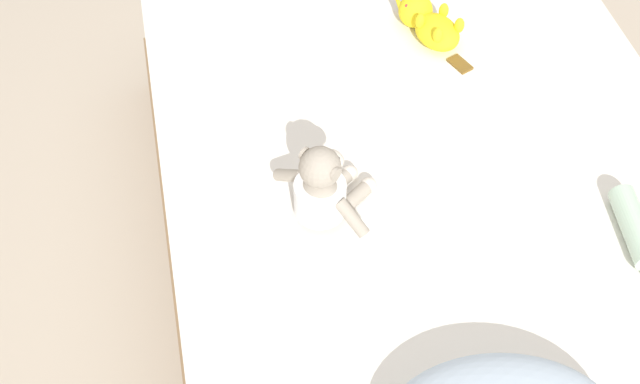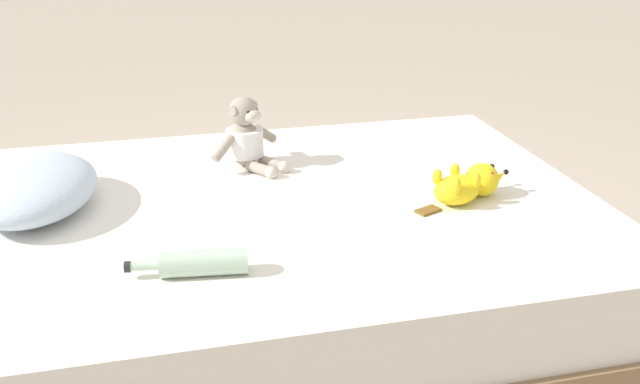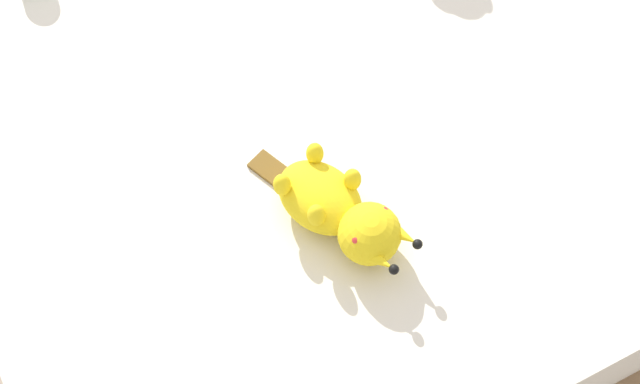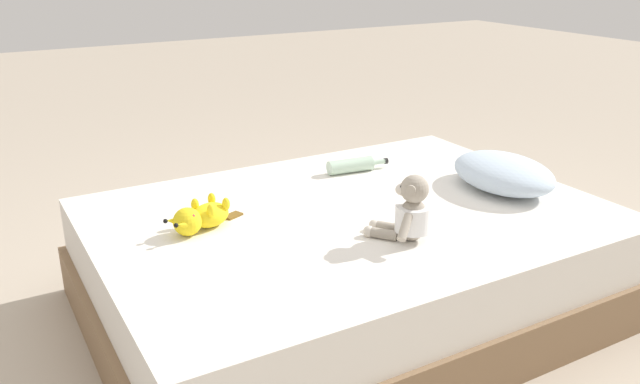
{
  "view_description": "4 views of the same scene",
  "coord_description": "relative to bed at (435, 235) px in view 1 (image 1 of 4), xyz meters",
  "views": [
    {
      "loc": [
        0.57,
        1.24,
        2.0
      ],
      "look_at": [
        0.32,
        0.04,
        0.52
      ],
      "focal_mm": 47.08,
      "sensor_mm": 36.0,
      "label": 1
    },
    {
      "loc": [
        -1.87,
        0.32,
        1.25
      ],
      "look_at": [
        -0.11,
        -0.11,
        0.48
      ],
      "focal_mm": 39.42,
      "sensor_mm": 36.0,
      "label": 2
    },
    {
      "loc": [
        -0.45,
        -1.13,
        1.74
      ],
      "look_at": [
        -0.13,
        -0.51,
        0.48
      ],
      "focal_mm": 51.73,
      "sensor_mm": 36.0,
      "label": 3
    },
    {
      "loc": [
        1.92,
        -1.23,
        1.36
      ],
      "look_at": [
        -0.09,
        -0.08,
        0.48
      ],
      "focal_mm": 36.55,
      "sensor_mm": 36.0,
      "label": 4
    }
  ],
  "objects": [
    {
      "name": "ground_plane",
      "position": [
        0.0,
        0.0,
        -0.2
      ],
      "size": [
        16.0,
        16.0,
        0.0
      ],
      "primitive_type": "plane",
      "color": "#B7A893"
    },
    {
      "name": "bed",
      "position": [
        0.0,
        0.0,
        0.0
      ],
      "size": [
        1.41,
        1.94,
        0.42
      ],
      "color": "#846647",
      "rests_on": "ground_plane"
    },
    {
      "name": "plush_monkey",
      "position": [
        0.31,
        0.04,
        0.31
      ],
      "size": [
        0.25,
        0.26,
        0.24
      ],
      "color": "#9E9384",
      "rests_on": "bed"
    },
    {
      "name": "plush_yellow_creature",
      "position": [
        -0.12,
        -0.55,
        0.26
      ],
      "size": [
        0.18,
        0.32,
        0.1
      ],
      "color": "yellow",
      "rests_on": "bed"
    },
    {
      "name": "glass_bottle",
      "position": [
        -0.38,
        0.25,
        0.24
      ],
      "size": [
        0.09,
        0.29,
        0.06
      ],
      "color": "#B2D1B7",
      "rests_on": "bed"
    }
  ]
}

